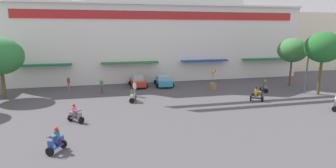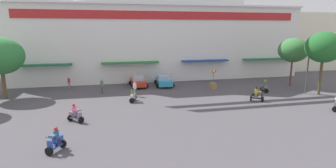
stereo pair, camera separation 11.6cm
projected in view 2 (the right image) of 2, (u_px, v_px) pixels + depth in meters
name	position (u px, v px, depth m)	size (l,w,h in m)	color
ground_plane	(212.00, 121.00, 21.53)	(128.00, 128.00, 0.00)	#504C52
colonial_building	(158.00, 22.00, 41.97)	(41.97, 17.05, 19.90)	white
flank_building_right	(292.00, 41.00, 51.14)	(12.11, 10.30, 10.21)	#EBE7C4
plaza_tree_0	(0.00, 56.00, 27.79)	(4.72, 4.29, 6.53)	brown
plaza_tree_1	(324.00, 47.00, 29.33)	(3.89, 3.92, 7.08)	brown
plaza_tree_3	(293.00, 50.00, 34.12)	(3.63, 3.89, 6.24)	brown
parked_car_0	(138.00, 81.00, 34.34)	(2.28, 3.88, 1.44)	red
parked_car_1	(164.00, 80.00, 34.81)	(2.61, 4.17, 1.43)	#3497C0
scooter_rider_0	(133.00, 96.00, 27.18)	(0.90, 1.47, 1.53)	black
scooter_rider_2	(75.00, 115.00, 21.19)	(1.36, 1.30, 1.50)	black
scooter_rider_3	(257.00, 95.00, 27.38)	(1.41, 1.10, 1.52)	black
scooter_rider_4	(265.00, 87.00, 31.35)	(0.73, 1.37, 1.54)	black
scooter_rider_5	(56.00, 141.00, 16.04)	(1.12, 1.39, 1.54)	black
pedestrian_0	(135.00, 88.00, 29.33)	(0.54, 0.54, 1.63)	gray
pedestrian_1	(102.00, 85.00, 30.55)	(0.47, 0.47, 1.74)	#4C4A45
pedestrian_2	(69.00, 82.00, 32.59)	(0.36, 0.36, 1.66)	#7F6C5F
streetlamp_near	(308.00, 62.00, 30.07)	(0.40, 0.40, 6.29)	#474C51
balloon_vendor_cart	(213.00, 80.00, 32.99)	(0.73, 0.96, 2.49)	#9C7A4C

